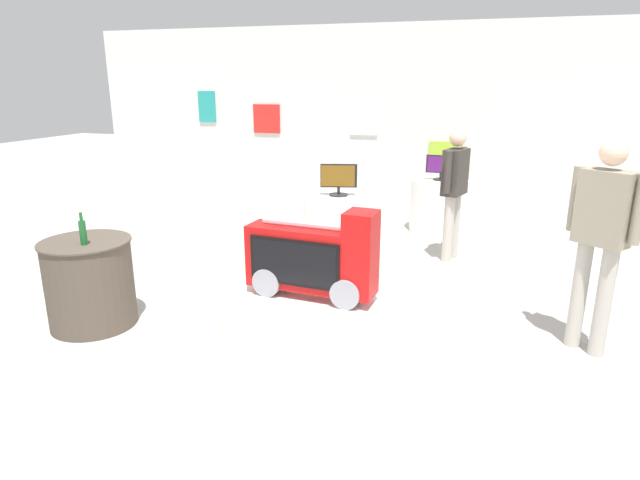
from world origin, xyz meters
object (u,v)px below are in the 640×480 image
display_pedestal_center_rear (439,206)px  shopper_browsing_rear (601,232)px  main_display_pedestal (311,311)px  bottle_on_side_table (83,232)px  tv_on_left_rear (339,179)px  shopper_browsing_near_truck (454,185)px  display_pedestal_left_rear (338,225)px  side_table_round (90,282)px  tv_on_center_rear (441,167)px  novelty_firetruck_tv (313,261)px

display_pedestal_center_rear → shopper_browsing_rear: (1.47, -3.31, 0.62)m
main_display_pedestal → display_pedestal_center_rear: bearing=77.4°
display_pedestal_center_rear → bottle_on_side_table: bearing=-121.9°
tv_on_left_rear → shopper_browsing_near_truck: (1.36, 0.22, -0.04)m
tv_on_left_rear → shopper_browsing_near_truck: size_ratio=0.28×
display_pedestal_left_rear → side_table_round: size_ratio=1.13×
tv_on_center_rear → shopper_browsing_rear: bearing=-66.1°
display_pedestal_center_rear → bottle_on_side_table: (-2.60, -4.16, 0.52)m
tv_on_left_rear → display_pedestal_left_rear: bearing=75.8°
tv_on_left_rear → novelty_firetruck_tv: bearing=-80.8°
shopper_browsing_near_truck → main_display_pedestal: bearing=-114.6°
side_table_round → bottle_on_side_table: (0.08, -0.09, 0.50)m
main_display_pedestal → shopper_browsing_rear: size_ratio=0.95×
novelty_firetruck_tv → tv_on_center_rear: tv_on_center_rear is taller
tv_on_left_rear → tv_on_center_rear: tv_on_left_rear is taller
display_pedestal_left_rear → tv_on_left_rear: size_ratio=2.01×
main_display_pedestal → shopper_browsing_near_truck: size_ratio=1.02×
novelty_firetruck_tv → shopper_browsing_rear: (2.24, 0.24, 0.39)m
novelty_firetruck_tv → display_pedestal_center_rear: novelty_firetruck_tv is taller
main_display_pedestal → tv_on_left_rear: (-0.32, 2.07, 0.82)m
shopper_browsing_near_truck → shopper_browsing_rear: shopper_browsing_rear is taller
tv_on_center_rear → shopper_browsing_near_truck: bearing=-78.4°
display_pedestal_center_rear → shopper_browsing_near_truck: (0.26, -1.25, 0.54)m
display_pedestal_left_rear → display_pedestal_center_rear: bearing=52.9°
novelty_firetruck_tv → bottle_on_side_table: size_ratio=4.19×
display_pedestal_center_rear → novelty_firetruck_tv: bearing=-102.3°
display_pedestal_left_rear → shopper_browsing_near_truck: size_ratio=0.56×
tv_on_center_rear → shopper_browsing_rear: size_ratio=0.25×
side_table_round → bottle_on_side_table: 0.51m
display_pedestal_center_rear → main_display_pedestal: bearing=-102.6°
main_display_pedestal → bottle_on_side_table: bearing=-161.0°
novelty_firetruck_tv → shopper_browsing_rear: 2.28m
tv_on_left_rear → shopper_browsing_near_truck: shopper_browsing_near_truck is taller
novelty_firetruck_tv → shopper_browsing_near_truck: shopper_browsing_near_truck is taller
novelty_firetruck_tv → display_pedestal_center_rear: (0.77, 3.55, -0.24)m
bottle_on_side_table → shopper_browsing_near_truck: (2.85, 2.91, 0.03)m
novelty_firetruck_tv → display_pedestal_left_rear: size_ratio=1.31×
shopper_browsing_near_truck → display_pedestal_center_rear: bearing=101.6°
tv_on_left_rear → display_pedestal_center_rear: tv_on_left_rear is taller
tv_on_left_rear → display_pedestal_center_rear: (1.11, 1.47, -0.59)m
display_pedestal_left_rear → tv_on_center_rear: tv_on_center_rear is taller
side_table_round → display_pedestal_center_rear: bearing=56.7°
display_pedestal_left_rear → shopper_browsing_rear: (2.57, -1.85, 0.62)m
display_pedestal_left_rear → display_pedestal_center_rear: size_ratio=1.09×
shopper_browsing_near_truck → tv_on_center_rear: bearing=101.6°
side_table_round → shopper_browsing_rear: size_ratio=0.46×
tv_on_left_rear → side_table_round: size_ratio=0.56×
tv_on_center_rear → side_table_round: tv_on_center_rear is taller
main_display_pedestal → shopper_browsing_near_truck: (1.05, 2.29, 0.78)m
side_table_round → bottle_on_side_table: bottle_on_side_table is taller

